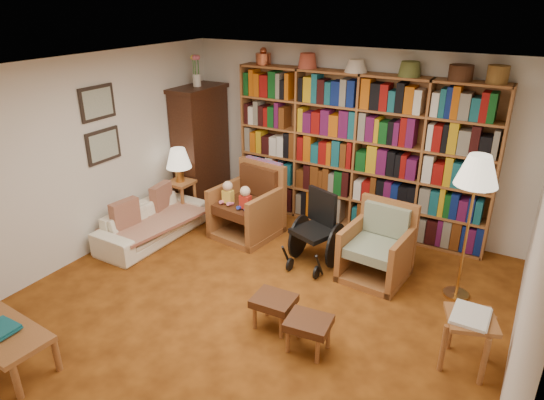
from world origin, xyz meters
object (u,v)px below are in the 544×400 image
Objects in this scene: armchair_leather at (251,205)px; footstool_a at (274,303)px; sofa at (153,222)px; floor_lamp at (477,177)px; side_table_papers at (470,326)px; armchair_sage at (378,249)px; wheelchair at (317,231)px; side_table_lamp at (181,192)px; coffee_table at (2,335)px; footstool_b at (309,325)px.

armchair_leather is 2.37× the size of footstool_a.
sofa is 2.56m from footstool_a.
sofa is 0.99× the size of floor_lamp.
floor_lamp is 1.53m from side_table_papers.
armchair_sage is (2.99, 0.66, 0.10)m from sofa.
side_table_lamp is at bearing 175.35° from wheelchair.
wheelchair is (2.32, -0.19, 0.01)m from side_table_lamp.
armchair_sage is 4.01m from coffee_table.
coffee_table is at bearing -97.95° from armchair_leather.
side_table_papers is at bearing -95.50° from sofa.
side_table_lamp is 1.03× the size of side_table_papers.
armchair_sage reaches higher than side_table_lamp.
footstool_b is (2.87, -1.00, 0.04)m from sofa.
side_table_lamp is at bearing 101.83° from coffee_table.
floor_lamp is 4.76m from coffee_table.
footstool_b is (1.80, -1.84, -0.12)m from armchair_leather.
sofa is 3.87× the size of footstool_a.
floor_lamp is (2.86, -0.19, 1.03)m from armchair_leather.
wheelchair is at bearing 97.55° from footstool_a.
sofa is at bearing 103.03° from coffee_table.
footstool_b is at bearing -17.57° from footstool_a.
wheelchair is 0.56× the size of floor_lamp.
floor_lamp is 1.68× the size of coffee_table.
side_table_lamp is at bearing 178.36° from armchair_sage.
side_table_papers is (0.27, -1.13, -1.00)m from floor_lamp.
side_table_lamp reaches higher than footstool_b.
footstool_a is (2.51, -1.60, -0.13)m from side_table_lamp.
sofa reaches higher than footstool_a.
wheelchair is 3.52m from coffee_table.
coffee_table reaches higher than footstool_a.
side_table_papers is at bearing -43.16° from armchair_sage.
side_table_lamp is 2.98m from footstool_a.
sofa is 3.70× the size of footstool_b.
side_table_lamp is at bearing 164.11° from side_table_papers.
coffee_table is (-3.33, -3.21, -1.09)m from floor_lamp.
side_table_papers is 1.26× the size of footstool_b.
wheelchair reaches higher than sofa.
footstool_a is at bearing 43.28° from coffee_table.
side_table_papers is at bearing 21.32° from footstool_b.
armchair_sage reaches higher than footstool_b.
armchair_leather reaches higher than wheelchair.
side_table_papers reaches higher than footstool_b.
armchair_leather is at bearing 82.05° from coffee_table.
wheelchair is at bearing -176.81° from floor_lamp.
armchair_sage is at bearing 53.35° from coffee_table.
side_table_papers is at bearing -22.86° from armchair_leather.
floor_lamp reaches higher than footstool_b.
floor_lamp is at bearing -1.33° from side_table_lamp.
side_table_papers is at bearing -76.47° from floor_lamp.
armchair_sage is (1.92, -0.18, -0.07)m from armchair_leather.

